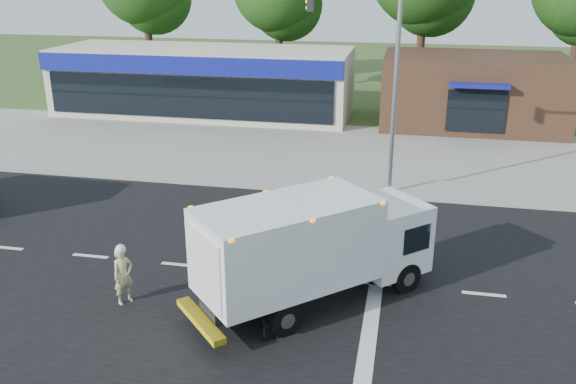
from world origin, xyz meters
TOP-DOWN VIEW (x-y plane):
  - ground at (0.00, 0.00)m, footprint 120.00×120.00m
  - road_asphalt at (0.00, 0.00)m, footprint 60.00×14.00m
  - sidewalk at (0.00, 8.20)m, footprint 60.00×2.40m
  - parking_apron at (0.00, 14.00)m, footprint 60.00×9.00m
  - lane_markings at (1.35, -1.35)m, footprint 55.20×7.00m
  - ems_box_truck at (1.33, -1.39)m, footprint 6.48×6.26m
  - emergency_worker at (-3.65, -2.38)m, footprint 0.64×0.71m
  - retail_strip_mall at (-9.00, 19.93)m, footprint 18.00×6.20m
  - brown_storefront at (7.00, 19.98)m, footprint 10.00×6.70m
  - traffic_signal_pole at (2.35, 7.60)m, footprint 3.51×0.25m

SIDE VIEW (x-z plane):
  - ground at x=0.00m, z-range 0.00..0.00m
  - road_asphalt at x=0.00m, z-range -0.01..0.01m
  - parking_apron at x=0.00m, z-range 0.00..0.02m
  - lane_markings at x=1.35m, z-range 0.01..0.02m
  - sidewalk at x=0.00m, z-range 0.00..0.12m
  - emergency_worker at x=-3.65m, z-range -0.01..1.73m
  - ems_box_truck at x=1.33m, z-range 0.23..3.29m
  - brown_storefront at x=7.00m, z-range 0.00..4.00m
  - retail_strip_mall at x=-9.00m, z-range 0.01..4.01m
  - traffic_signal_pole at x=2.35m, z-range 0.92..8.92m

